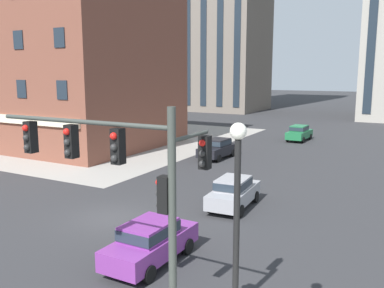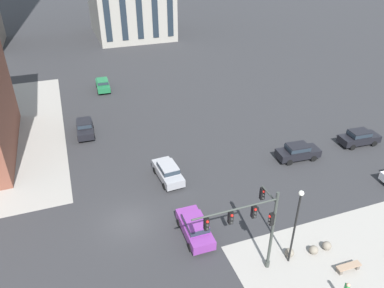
{
  "view_description": "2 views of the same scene",
  "coord_description": "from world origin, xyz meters",
  "px_view_note": "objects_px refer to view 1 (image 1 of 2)",
  "views": [
    {
      "loc": [
        13.23,
        -15.75,
        7.3
      ],
      "look_at": [
        1.77,
        5.22,
        3.19
      ],
      "focal_mm": 38.72,
      "sensor_mm": 36.0,
      "label": 1
    },
    {
      "loc": [
        -2.62,
        -22.51,
        20.45
      ],
      "look_at": [
        6.98,
        4.11,
        3.67
      ],
      "focal_mm": 34.04,
      "sensor_mm": 36.0,
      "label": 2
    }
  ],
  "objects_px": {
    "street_lamp_corner_near": "(236,234)",
    "car_main_southbound_far": "(234,191)",
    "car_cross_eastbound": "(299,132)",
    "car_main_mid": "(218,148)",
    "traffic_signal_main": "(133,188)",
    "car_cross_far": "(151,240)"
  },
  "relations": [
    {
      "from": "street_lamp_corner_near",
      "to": "car_main_southbound_far",
      "type": "distance_m",
      "value": 13.74
    },
    {
      "from": "car_main_southbound_far",
      "to": "car_cross_eastbound",
      "type": "xyz_separation_m",
      "value": [
        -2.65,
        24.45,
        0.0
      ]
    },
    {
      "from": "street_lamp_corner_near",
      "to": "car_cross_eastbound",
      "type": "xyz_separation_m",
      "value": [
        -7.9,
        36.8,
        -2.95
      ]
    },
    {
      "from": "car_main_southbound_far",
      "to": "car_main_mid",
      "type": "distance_m",
      "value": 13.34
    },
    {
      "from": "traffic_signal_main",
      "to": "car_main_southbound_far",
      "type": "xyz_separation_m",
      "value": [
        -2.31,
        12.08,
        -3.51
      ]
    },
    {
      "from": "street_lamp_corner_near",
      "to": "car_main_mid",
      "type": "xyz_separation_m",
      "value": [
        -11.7,
        24.03,
        -2.95
      ]
    },
    {
      "from": "car_cross_eastbound",
      "to": "car_main_mid",
      "type": "bearing_deg",
      "value": -106.58
    },
    {
      "from": "street_lamp_corner_near",
      "to": "car_cross_far",
      "type": "distance_m",
      "value": 7.69
    },
    {
      "from": "street_lamp_corner_near",
      "to": "car_cross_eastbound",
      "type": "height_order",
      "value": "street_lamp_corner_near"
    },
    {
      "from": "car_main_southbound_far",
      "to": "car_main_mid",
      "type": "bearing_deg",
      "value": 118.92
    },
    {
      "from": "car_cross_eastbound",
      "to": "car_main_mid",
      "type": "xyz_separation_m",
      "value": [
        -3.8,
        -12.77,
        0.0
      ]
    },
    {
      "from": "traffic_signal_main",
      "to": "car_main_mid",
      "type": "bearing_deg",
      "value": 110.23
    },
    {
      "from": "street_lamp_corner_near",
      "to": "car_main_southbound_far",
      "type": "height_order",
      "value": "street_lamp_corner_near"
    },
    {
      "from": "traffic_signal_main",
      "to": "car_main_southbound_far",
      "type": "distance_m",
      "value": 12.79
    },
    {
      "from": "car_main_southbound_far",
      "to": "car_main_mid",
      "type": "height_order",
      "value": "same"
    },
    {
      "from": "car_main_southbound_far",
      "to": "car_cross_far",
      "type": "xyz_separation_m",
      "value": [
        -0.17,
        -7.78,
        0.0
      ]
    },
    {
      "from": "car_main_mid",
      "to": "traffic_signal_main",
      "type": "bearing_deg",
      "value": -69.77
    },
    {
      "from": "car_cross_far",
      "to": "traffic_signal_main",
      "type": "bearing_deg",
      "value": -60.03
    },
    {
      "from": "car_cross_eastbound",
      "to": "car_cross_far",
      "type": "bearing_deg",
      "value": -85.61
    },
    {
      "from": "traffic_signal_main",
      "to": "street_lamp_corner_near",
      "type": "relative_size",
      "value": 1.04
    },
    {
      "from": "street_lamp_corner_near",
      "to": "car_main_mid",
      "type": "distance_m",
      "value": 26.89
    },
    {
      "from": "street_lamp_corner_near",
      "to": "car_main_southbound_far",
      "type": "xyz_separation_m",
      "value": [
        -5.25,
        12.36,
        -2.95
      ]
    }
  ]
}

